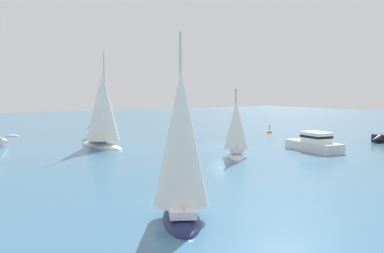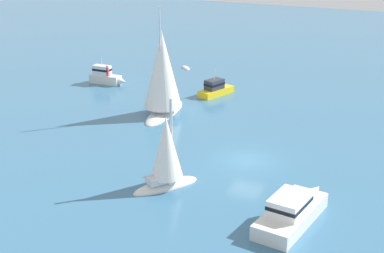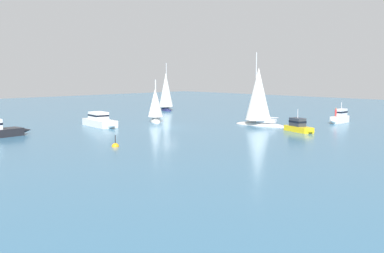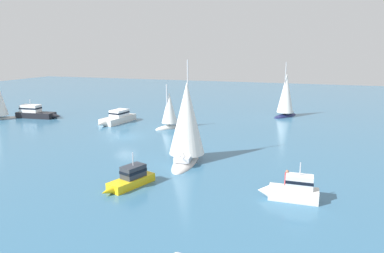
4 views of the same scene
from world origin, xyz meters
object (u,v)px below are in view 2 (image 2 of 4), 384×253
Objects in this scene: cabin_cruiser at (292,210)px; powerboat_1 at (216,88)px; dinghy at (186,68)px; sailboat at (166,157)px; yacht at (163,76)px; powerboat at (106,76)px.

cabin_cruiser is 1.55× the size of powerboat_1.
cabin_cruiser reaches higher than dinghy.
cabin_cruiser is at bearing 170.50° from dinghy.
yacht is at bearing 61.95° from sailboat.
powerboat_1 is (-12.82, -1.36, -0.17)m from powerboat.
powerboat is at bearing 115.02° from powerboat_1.
cabin_cruiser is at bearing -62.79° from sailboat.
yacht is (-10.70, 6.58, 2.85)m from powerboat.
cabin_cruiser is at bearing -128.37° from powerboat_1.
dinghy is at bearing 43.33° from cabin_cruiser.
sailboat is (-5.29, 21.51, 1.53)m from powerboat_1.
powerboat is (5.01, 10.13, 0.85)m from dinghy.
dinghy is 11.33m from powerboat.
dinghy is 0.30× the size of sailboat.
dinghy is (22.23, -31.25, -0.76)m from cabin_cruiser.
dinghy is 33.06m from sailboat.
dinghy is 0.19× the size of yacht.
cabin_cruiser is 1.19× the size of sailboat.
powerboat is 0.42× the size of yacht.
powerboat_1 is 22.21m from sailboat.
sailboat is (-7.41, 13.57, -1.49)m from yacht.
powerboat is (27.24, -21.12, 0.08)m from cabin_cruiser.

